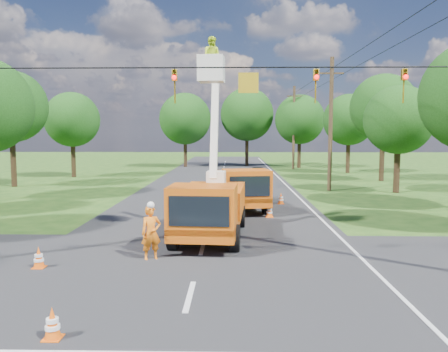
{
  "coord_description": "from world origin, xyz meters",
  "views": [
    {
      "loc": [
        1.14,
        -11.19,
        4.36
      ],
      "look_at": [
        0.78,
        6.69,
        2.6
      ],
      "focal_mm": 35.0,
      "sensor_mm": 36.0,
      "label": 1
    }
  ],
  "objects_px": {
    "traffic_cone_6": "(281,199)",
    "traffic_cone_1": "(235,229)",
    "pole_right_mid": "(331,123)",
    "tree_left_e": "(11,107)",
    "ground_worker": "(151,233)",
    "tree_far_a": "(185,119)",
    "tree_right_e": "(349,120)",
    "traffic_cone_2": "(269,211)",
    "second_truck": "(240,187)",
    "tree_far_c": "(300,120)",
    "tree_right_c": "(399,120)",
    "tree_far_b": "(247,115)",
    "bucket_truck": "(210,197)",
    "tree_left_f": "(72,120)",
    "traffic_cone_0": "(52,324)",
    "tree_right_d": "(384,107)",
    "distant_car": "(257,174)",
    "traffic_cone_3": "(39,258)",
    "pole_right_far": "(294,127)"
  },
  "relations": [
    {
      "from": "traffic_cone_6",
      "to": "traffic_cone_1",
      "type": "bearing_deg",
      "value": -108.26
    },
    {
      "from": "pole_right_mid",
      "to": "tree_left_e",
      "type": "distance_m",
      "value": 25.42
    },
    {
      "from": "ground_worker",
      "to": "tree_far_a",
      "type": "height_order",
      "value": "tree_far_a"
    },
    {
      "from": "ground_worker",
      "to": "tree_right_e",
      "type": "distance_m",
      "value": 37.25
    },
    {
      "from": "traffic_cone_2",
      "to": "traffic_cone_6",
      "type": "xyz_separation_m",
      "value": [
        1.06,
        4.28,
        0.0
      ]
    },
    {
      "from": "tree_left_e",
      "to": "tree_far_a",
      "type": "height_order",
      "value": "tree_far_a"
    },
    {
      "from": "second_truck",
      "to": "tree_far_c",
      "type": "height_order",
      "value": "tree_far_c"
    },
    {
      "from": "traffic_cone_1",
      "to": "tree_right_c",
      "type": "relative_size",
      "value": 0.09
    },
    {
      "from": "traffic_cone_2",
      "to": "tree_far_b",
      "type": "bearing_deg",
      "value": 90.06
    },
    {
      "from": "traffic_cone_1",
      "to": "tree_far_a",
      "type": "distance_m",
      "value": 39.22
    },
    {
      "from": "bucket_truck",
      "to": "tree_left_f",
      "type": "bearing_deg",
      "value": 124.63
    },
    {
      "from": "traffic_cone_6",
      "to": "ground_worker",
      "type": "bearing_deg",
      "value": -115.79
    },
    {
      "from": "traffic_cone_6",
      "to": "tree_right_e",
      "type": "height_order",
      "value": "tree_right_e"
    },
    {
      "from": "traffic_cone_0",
      "to": "tree_far_a",
      "type": "xyz_separation_m",
      "value": [
        -2.35,
        47.44,
        5.83
      ]
    },
    {
      "from": "tree_left_e",
      "to": "tree_left_f",
      "type": "xyz_separation_m",
      "value": [
        2.0,
        8.0,
        -0.81
      ]
    },
    {
      "from": "tree_left_f",
      "to": "traffic_cone_6",
      "type": "bearing_deg",
      "value": -41.34
    },
    {
      "from": "tree_right_d",
      "to": "ground_worker",
      "type": "bearing_deg",
      "value": -122.8
    },
    {
      "from": "tree_right_d",
      "to": "tree_far_c",
      "type": "xyz_separation_m",
      "value": [
        -5.3,
        15.0,
        -0.62
      ]
    },
    {
      "from": "bucket_truck",
      "to": "ground_worker",
      "type": "distance_m",
      "value": 3.72
    },
    {
      "from": "bucket_truck",
      "to": "traffic_cone_2",
      "type": "xyz_separation_m",
      "value": [
        2.83,
        4.52,
        -1.37
      ]
    },
    {
      "from": "ground_worker",
      "to": "tree_right_d",
      "type": "xyz_separation_m",
      "value": [
        16.46,
        25.54,
        5.73
      ]
    },
    {
      "from": "tree_right_e",
      "to": "distant_car",
      "type": "bearing_deg",
      "value": -140.55
    },
    {
      "from": "traffic_cone_6",
      "to": "tree_left_f",
      "type": "distance_m",
      "value": 25.73
    },
    {
      "from": "second_truck",
      "to": "ground_worker",
      "type": "xyz_separation_m",
      "value": [
        -3.21,
        -10.19,
        -0.33
      ]
    },
    {
      "from": "traffic_cone_3",
      "to": "tree_far_c",
      "type": "relative_size",
      "value": 0.08
    },
    {
      "from": "distant_car",
      "to": "pole_right_mid",
      "type": "xyz_separation_m",
      "value": [
        5.16,
        -6.39,
        4.45
      ]
    },
    {
      "from": "traffic_cone_0",
      "to": "traffic_cone_1",
      "type": "height_order",
      "value": "same"
    },
    {
      "from": "tree_right_c",
      "to": "distant_car",
      "type": "bearing_deg",
      "value": 143.14
    },
    {
      "from": "ground_worker",
      "to": "pole_right_far",
      "type": "height_order",
      "value": "pole_right_far"
    },
    {
      "from": "bucket_truck",
      "to": "ground_worker",
      "type": "xyz_separation_m",
      "value": [
        -1.87,
        -3.12,
        -0.79
      ]
    },
    {
      "from": "tree_right_c",
      "to": "ground_worker",
      "type": "bearing_deg",
      "value": -130.26
    },
    {
      "from": "traffic_cone_3",
      "to": "tree_far_b",
      "type": "xyz_separation_m",
      "value": [
        8.1,
        44.6,
        6.45
      ]
    },
    {
      "from": "tree_right_e",
      "to": "traffic_cone_6",
      "type": "bearing_deg",
      "value": -114.16
    },
    {
      "from": "ground_worker",
      "to": "tree_left_e",
      "type": "distance_m",
      "value": 26.12
    },
    {
      "from": "traffic_cone_3",
      "to": "tree_left_e",
      "type": "xyz_separation_m",
      "value": [
        -11.7,
        21.6,
        6.13
      ]
    },
    {
      "from": "tree_right_e",
      "to": "ground_worker",
      "type": "bearing_deg",
      "value": -114.74
    },
    {
      "from": "traffic_cone_0",
      "to": "traffic_cone_3",
      "type": "relative_size",
      "value": 1.0
    },
    {
      "from": "tree_right_d",
      "to": "tree_left_e",
      "type": "bearing_deg",
      "value": -171.01
    },
    {
      "from": "second_truck",
      "to": "tree_left_e",
      "type": "height_order",
      "value": "tree_left_e"
    },
    {
      "from": "traffic_cone_0",
      "to": "tree_right_e",
      "type": "height_order",
      "value": "tree_right_e"
    },
    {
      "from": "ground_worker",
      "to": "traffic_cone_6",
      "type": "height_order",
      "value": "ground_worker"
    },
    {
      "from": "traffic_cone_0",
      "to": "tree_far_c",
      "type": "distance_m",
      "value": 48.34
    },
    {
      "from": "bucket_truck",
      "to": "second_truck",
      "type": "height_order",
      "value": "bucket_truck"
    },
    {
      "from": "second_truck",
      "to": "tree_far_b",
      "type": "xyz_separation_m",
      "value": [
        1.45,
        33.36,
        5.54
      ]
    },
    {
      "from": "ground_worker",
      "to": "tree_far_b",
      "type": "bearing_deg",
      "value": 59.47
    },
    {
      "from": "pole_right_far",
      "to": "tree_left_f",
      "type": "relative_size",
      "value": 1.19
    },
    {
      "from": "traffic_cone_3",
      "to": "bucket_truck",
      "type": "bearing_deg",
      "value": 38.17
    },
    {
      "from": "ground_worker",
      "to": "tree_left_e",
      "type": "height_order",
      "value": "tree_left_e"
    },
    {
      "from": "tree_right_e",
      "to": "tree_far_a",
      "type": "relative_size",
      "value": 0.91
    },
    {
      "from": "pole_right_far",
      "to": "tree_right_c",
      "type": "distance_m",
      "value": 21.52
    }
  ]
}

